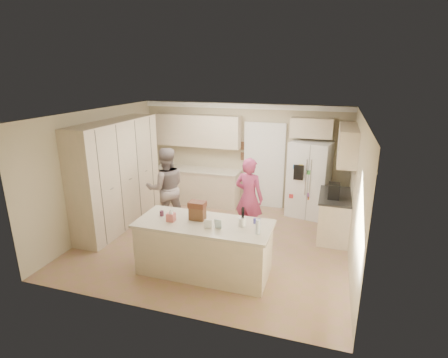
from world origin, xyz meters
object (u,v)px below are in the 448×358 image
(coffee_maker, at_px, (334,191))
(utensil_crock, at_px, (242,222))
(tissue_box, at_px, (171,217))
(teen_girl, at_px, (249,198))
(dollhouse_body, at_px, (197,213))
(island_base, at_px, (204,249))
(teen_boy, at_px, (166,188))
(refrigerator, at_px, (309,179))

(coffee_maker, distance_m, utensil_crock, 2.32)
(coffee_maker, height_order, tissue_box, coffee_maker)
(coffee_maker, xyz_separation_m, tissue_box, (-2.60, -2.00, -0.07))
(tissue_box, height_order, teen_girl, teen_girl)
(dollhouse_body, bearing_deg, island_base, -33.69)
(coffee_maker, bearing_deg, tissue_box, -142.43)
(dollhouse_body, relative_size, teen_boy, 0.15)
(utensil_crock, bearing_deg, coffee_maker, 52.88)
(island_base, xyz_separation_m, teen_girl, (0.39, 1.60, 0.41))
(coffee_maker, distance_m, teen_boy, 3.53)
(refrigerator, xyz_separation_m, utensil_crock, (-0.84, -3.06, 0.10))
(tissue_box, bearing_deg, island_base, 10.30)
(teen_boy, relative_size, teen_girl, 1.06)
(utensil_crock, xyz_separation_m, teen_boy, (-2.11, 1.48, -0.10))
(dollhouse_body, relative_size, teen_girl, 0.15)
(coffee_maker, height_order, utensil_crock, coffee_maker)
(island_base, bearing_deg, teen_boy, 133.51)
(teen_girl, bearing_deg, teen_boy, 14.26)
(refrigerator, height_order, tissue_box, refrigerator)
(refrigerator, bearing_deg, utensil_crock, -93.83)
(dollhouse_body, bearing_deg, utensil_crock, -3.58)
(island_base, distance_m, teen_boy, 2.16)
(dollhouse_body, bearing_deg, teen_boy, 132.33)
(teen_boy, bearing_deg, refrigerator, 175.05)
(teen_girl, bearing_deg, island_base, 88.47)
(coffee_maker, bearing_deg, utensil_crock, -127.12)
(coffee_maker, height_order, teen_girl, teen_girl)
(coffee_maker, height_order, island_base, coffee_maker)
(coffee_maker, bearing_deg, island_base, -137.17)
(utensil_crock, bearing_deg, refrigerator, 74.73)
(refrigerator, xyz_separation_m, coffee_maker, (0.56, -1.21, 0.17))
(teen_boy, bearing_deg, coffee_maker, 152.86)
(tissue_box, relative_size, teen_girl, 0.08)
(dollhouse_body, xyz_separation_m, teen_boy, (-1.31, 1.43, -0.14))
(island_base, distance_m, utensil_crock, 0.86)
(refrigerator, height_order, teen_girl, refrigerator)
(island_base, distance_m, dollhouse_body, 0.62)
(refrigerator, height_order, coffee_maker, refrigerator)
(island_base, distance_m, teen_girl, 1.70)
(coffee_maker, distance_m, teen_girl, 1.70)
(island_base, xyz_separation_m, teen_boy, (-1.46, 1.53, 0.46))
(refrigerator, bearing_deg, tissue_box, -110.95)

